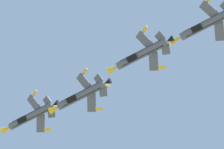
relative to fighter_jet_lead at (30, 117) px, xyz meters
name	(u,v)px	position (x,y,z in m)	size (l,w,h in m)	color
fighter_jet_lead	(30,117)	(0.00, 0.00, 0.00)	(8.23, 15.51, 7.26)	#4C5666
fighter_jet_left_wing	(80,96)	(4.38, -13.51, -2.59)	(8.10, 15.51, 7.52)	#4C5666
fighter_jet_right_wing	(141,55)	(8.13, -29.57, -1.43)	(8.25, 15.51, 7.23)	#4C5666
fighter_jet_left_outer	(205,25)	(14.15, -43.29, -0.33)	(8.36, 15.51, 6.99)	#4C5666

